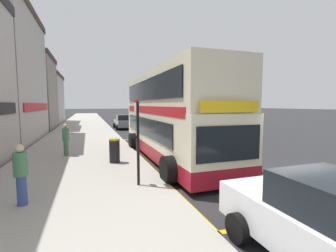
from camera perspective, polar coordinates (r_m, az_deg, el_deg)
ground_plane at (r=38.91m, az=-9.39°, el=1.10°), size 260.00×260.00×0.00m
pavement_near at (r=38.36m, az=-19.76°, el=0.90°), size 6.00×76.00×0.14m
double_decker_bus at (r=12.05m, az=0.51°, el=1.88°), size 3.27×10.79×4.40m
bus_bay_markings at (r=12.25m, az=0.29°, el=-7.81°), size 2.94×14.36×0.01m
bus_stop_sign at (r=7.64m, az=-7.50°, el=-2.30°), size 0.09×0.51×2.80m
terrace_annex at (r=31.21m, az=-35.65°, el=6.92°), size 10.33×7.55×9.30m
terrace_corner at (r=39.34m, az=-31.66°, el=5.76°), size 9.72×9.12×8.18m
parked_car_black_distant at (r=44.35m, az=-6.82°, el=2.67°), size 2.09×4.20×1.62m
parked_car_navy_ahead at (r=57.15m, az=-7.55°, el=3.23°), size 2.09×4.20×1.62m
parked_car_grey_behind at (r=27.28m, az=-10.86°, el=1.01°), size 2.09×4.20×1.62m
pedestrian_waiting_near_sign at (r=13.10m, az=-23.84°, el=-2.82°), size 0.34×0.34×1.65m
pedestrian_further_back at (r=7.25m, az=-32.46°, el=-9.63°), size 0.34×0.34×1.62m
litter_bin at (r=10.91m, az=-13.02°, el=-5.89°), size 0.49×0.49×1.10m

